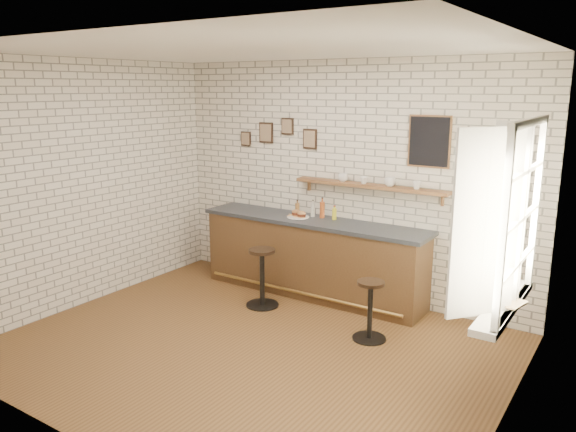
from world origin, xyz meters
name	(u,v)px	position (x,y,z in m)	size (l,w,h in m)	color
ground	(251,348)	(0.00, 0.00, 0.00)	(5.00, 5.00, 0.00)	brown
bar_counter	(312,257)	(-0.28, 1.70, 0.51)	(3.10, 0.65, 1.01)	#4D351C
sandwich_plate	(298,217)	(-0.49, 1.69, 1.02)	(0.28, 0.28, 0.01)	white
ciabatta_sandwich	(299,214)	(-0.48, 1.69, 1.06)	(0.25, 0.17, 0.08)	#B37D49
potato_chips	(296,216)	(-0.52, 1.69, 1.02)	(0.26, 0.19, 0.00)	#EFB054
bitters_bottle_brown	(297,208)	(-0.60, 1.84, 1.09)	(0.06, 0.06, 0.20)	brown
bitters_bottle_white	(313,210)	(-0.36, 1.84, 1.10)	(0.06, 0.06, 0.22)	beige
bitters_bottle_amber	(322,210)	(-0.22, 1.84, 1.12)	(0.06, 0.06, 0.27)	#A04619
condiment_bottle_yellow	(334,214)	(-0.04, 1.84, 1.09)	(0.06, 0.06, 0.18)	gold
bar_stool_left	(262,276)	(-0.58, 1.01, 0.39)	(0.41, 0.41, 0.73)	black
bar_stool_right	(370,308)	(0.94, 0.88, 0.35)	(0.37, 0.37, 0.66)	black
wall_shelf	(369,186)	(0.40, 1.90, 1.48)	(2.00, 0.18, 0.18)	brown
shelf_cup_a	(343,178)	(0.04, 1.90, 1.55)	(0.13, 0.13, 0.10)	white
shelf_cup_b	(364,180)	(0.33, 1.90, 1.54)	(0.09, 0.09, 0.09)	white
shelf_cup_c	(390,182)	(0.67, 1.90, 1.55)	(0.14, 0.14, 0.11)	white
shelf_cup_d	(417,185)	(1.01, 1.90, 1.55)	(0.10, 0.10, 0.09)	white
back_wall_decor	(360,138)	(0.23, 1.98, 2.05)	(2.96, 0.02, 0.56)	black
window_sill	(504,306)	(2.40, 0.30, 0.90)	(0.20, 1.35, 0.06)	white
casement_window	(506,217)	(2.36, 0.30, 1.65)	(0.40, 1.30, 1.56)	white
book_lower	(502,301)	(2.38, 0.30, 0.94)	(0.17, 0.23, 0.02)	tan
book_upper	(501,300)	(2.38, 0.26, 0.96)	(0.18, 0.24, 0.02)	tan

